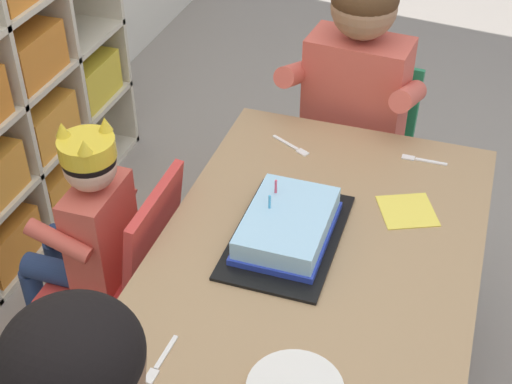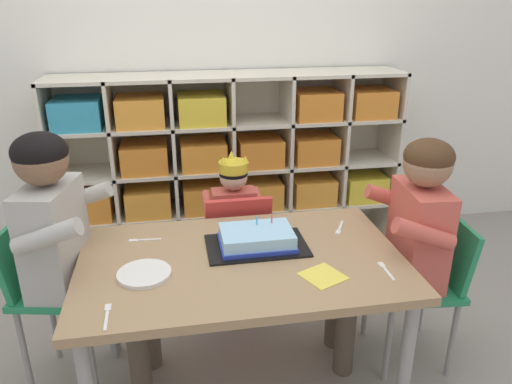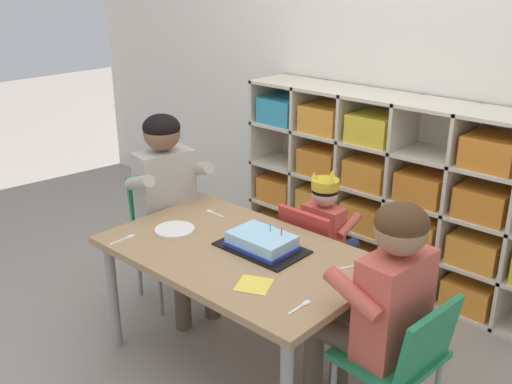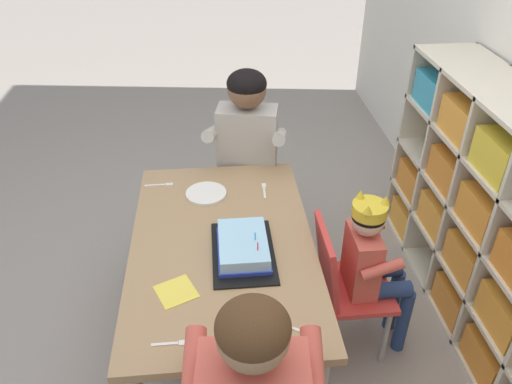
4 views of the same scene
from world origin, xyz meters
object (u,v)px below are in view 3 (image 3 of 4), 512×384
object	(u,v)px
guest_at_table_side	(381,296)
fork_scattered_mid_table	(124,239)
classroom_chair_adult_side	(163,223)
fork_by_napkin	(301,306)
activity_table	(238,262)
fork_near_child_seat	(344,268)
child_with_crown	(328,228)
fork_at_table_front_edge	(214,213)
birthday_cake_on_tray	(262,243)
classroom_chair_guest_side	(401,356)
paper_plate_stack	(175,230)
adult_helper_seated	(171,192)
classroom_chair_blue	(314,256)

from	to	relation	value
guest_at_table_side	fork_scattered_mid_table	size ratio (longest dim) A/B	7.42
classroom_chair_adult_side	fork_by_napkin	bearing A→B (deg)	-94.22
activity_table	fork_near_child_seat	xyz separation A→B (m)	(0.44, 0.17, 0.06)
child_with_crown	activity_table	bearing A→B (deg)	84.99
fork_scattered_mid_table	fork_by_napkin	bearing A→B (deg)	94.90
guest_at_table_side	fork_at_table_front_edge	distance (m)	1.06
birthday_cake_on_tray	classroom_chair_guest_side	bearing A→B (deg)	-1.98
activity_table	guest_at_table_side	xyz separation A→B (m)	(0.68, 0.07, 0.08)
classroom_chair_guest_side	paper_plate_stack	distance (m)	1.17
birthday_cake_on_tray	paper_plate_stack	distance (m)	0.45
adult_helper_seated	fork_by_napkin	xyz separation A→B (m)	(1.12, -0.32, -0.07)
classroom_chair_guest_side	fork_scattered_mid_table	distance (m)	1.31
birthday_cake_on_tray	fork_at_table_front_edge	distance (m)	0.46
classroom_chair_guest_side	birthday_cake_on_tray	bearing A→B (deg)	-86.72
paper_plate_stack	classroom_chair_blue	bearing A→B (deg)	54.72
classroom_chair_guest_side	child_with_crown	bearing A→B (deg)	-121.90
guest_at_table_side	paper_plate_stack	distance (m)	1.05
adult_helper_seated	guest_at_table_side	world-z (taller)	adult_helper_seated
classroom_chair_adult_side	fork_at_table_front_edge	xyz separation A→B (m)	(0.37, 0.04, 0.15)
child_with_crown	fork_near_child_seat	distance (m)	0.60
fork_at_table_front_edge	guest_at_table_side	bearing A→B (deg)	-4.90
guest_at_table_side	birthday_cake_on_tray	bearing A→B (deg)	-86.11
classroom_chair_blue	adult_helper_seated	world-z (taller)	adult_helper_seated
fork_at_table_front_edge	adult_helper_seated	bearing A→B (deg)	-162.40
classroom_chair_blue	fork_by_napkin	world-z (taller)	classroom_chair_blue
activity_table	fork_near_child_seat	world-z (taller)	fork_near_child_seat
activity_table	fork_near_child_seat	distance (m)	0.48
classroom_chair_blue	classroom_chair_guest_side	world-z (taller)	classroom_chair_blue
child_with_crown	classroom_chair_adult_side	bearing A→B (deg)	29.62
activity_table	guest_at_table_side	distance (m)	0.69
classroom_chair_blue	fork_scattered_mid_table	bearing A→B (deg)	56.65
paper_plate_stack	adult_helper_seated	bearing A→B (deg)	142.60
classroom_chair_adult_side	adult_helper_seated	distance (m)	0.25
fork_by_napkin	child_with_crown	bearing A→B (deg)	-150.72
guest_at_table_side	classroom_chair_blue	bearing A→B (deg)	-119.82
paper_plate_stack	fork_by_napkin	distance (m)	0.85
guest_at_table_side	fork_at_table_front_edge	size ratio (longest dim) A/B	7.87
paper_plate_stack	classroom_chair_adult_side	bearing A→B (deg)	148.99
activity_table	fork_scattered_mid_table	distance (m)	0.54
classroom_chair_guest_side	fork_scattered_mid_table	world-z (taller)	classroom_chair_guest_side
classroom_chair_adult_side	adult_helper_seated	size ratio (longest dim) A/B	0.67
child_with_crown	birthday_cake_on_tray	distance (m)	0.55
adult_helper_seated	paper_plate_stack	xyz separation A→B (m)	(0.27, -0.21, -0.06)
child_with_crown	fork_scattered_mid_table	size ratio (longest dim) A/B	6.07
paper_plate_stack	fork_by_napkin	size ratio (longest dim) A/B	1.53
classroom_chair_guest_side	birthday_cake_on_tray	size ratio (longest dim) A/B	1.68
classroom_chair_guest_side	fork_at_table_front_edge	world-z (taller)	classroom_chair_guest_side
activity_table	child_with_crown	world-z (taller)	child_with_crown
classroom_chair_guest_side	fork_by_napkin	xyz separation A→B (m)	(-0.30, -0.23, 0.20)
birthday_cake_on_tray	fork_at_table_front_edge	bearing A→B (deg)	163.40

